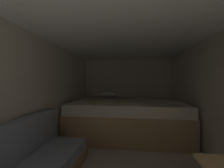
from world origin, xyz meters
TOP-DOWN VIEW (x-y plane):
  - ground_plane at (0.00, 1.80)m, footprint 6.74×6.74m
  - wall_back at (0.00, 4.20)m, footprint 2.76×0.05m
  - wall_left at (-1.35, 1.80)m, footprint 0.05×4.74m
  - ceiling_slab at (0.00, 1.80)m, footprint 2.76×4.74m
  - bed at (-0.00, 3.24)m, footprint 2.54×1.77m

SIDE VIEW (x-z plane):
  - ground_plane at x=0.00m, z-range 0.00..0.00m
  - bed at x=0.00m, z-range -0.08..0.88m
  - wall_back at x=0.00m, z-range 0.00..1.96m
  - wall_left at x=-1.35m, z-range 0.00..1.96m
  - ceiling_slab at x=0.00m, z-range 1.96..2.01m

